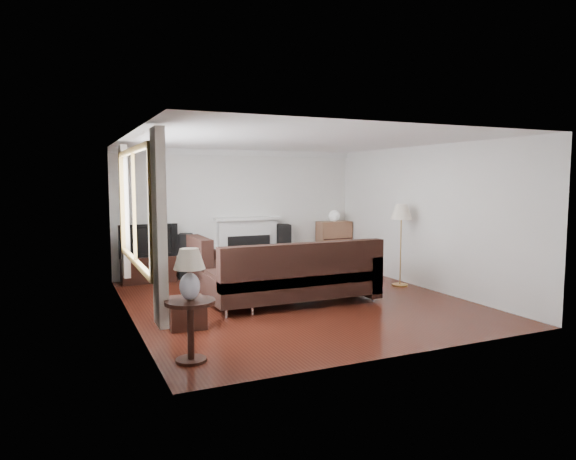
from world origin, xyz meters
name	(u,v)px	position (x,y,z in m)	size (l,w,h in m)	color
room	(296,222)	(0.00, 0.00, 1.25)	(5.10, 5.60, 2.54)	#481A10
window	(134,207)	(-2.45, -0.20, 1.55)	(0.12, 2.74, 1.54)	olive
curtain_near	(159,228)	(-2.40, -1.72, 1.40)	(0.10, 0.35, 2.10)	silver
curtain_far	(124,212)	(-2.40, 1.32, 1.40)	(0.10, 0.35, 2.10)	silver
fireplace	(248,245)	(0.15, 2.64, 0.57)	(1.40, 0.26, 1.15)	white
tv_stand	(148,269)	(-1.87, 2.50, 0.24)	(0.97, 0.44, 0.49)	black
television	(148,240)	(-1.87, 2.50, 0.79)	(1.06, 0.14, 0.61)	black
speaker_left	(186,256)	(-1.15, 2.54, 0.44)	(0.24, 0.29, 0.87)	black
speaker_right	(283,248)	(0.90, 2.54, 0.49)	(0.27, 0.33, 0.98)	black
bookshelf	(334,244)	(2.11, 2.53, 0.50)	(0.73, 0.35, 1.00)	brown
globe_lamp	(334,216)	(2.11, 2.53, 1.12)	(0.24, 0.24, 0.24)	white
sectional_sofa	(293,274)	(-0.09, -0.11, 0.46)	(2.84, 2.08, 0.92)	black
coffee_table	(265,272)	(0.06, 1.48, 0.21)	(1.07, 0.58, 0.42)	#9E6D4C
footstool	(187,313)	(-1.90, -0.71, 0.19)	(0.46, 0.46, 0.38)	black
floor_lamp	(401,245)	(2.22, 0.30, 0.74)	(0.38, 0.38, 1.47)	#B88A40
side_table	(191,331)	(-2.15, -1.99, 0.33)	(0.53, 0.53, 0.66)	black
table_lamp	(190,275)	(-2.15, -1.99, 0.93)	(0.33, 0.33, 0.53)	silver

